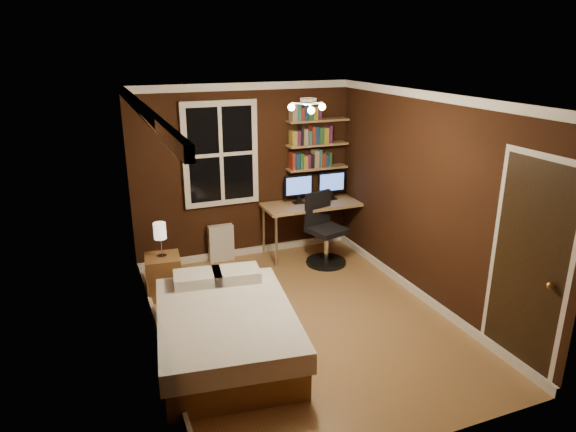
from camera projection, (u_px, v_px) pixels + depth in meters
name	position (u px, v px, depth m)	size (l,w,h in m)	color
floor	(302.00, 320.00, 5.87)	(4.20, 4.20, 0.00)	#94643B
wall_back	(245.00, 173.00, 7.32)	(3.20, 0.04, 2.50)	black
wall_left	(150.00, 236.00, 4.91)	(0.04, 4.20, 2.50)	black
wall_right	(428.00, 200.00, 6.03)	(0.04, 4.20, 2.50)	black
ceiling	(304.00, 97.00, 5.07)	(3.20, 4.20, 0.02)	white
window	(221.00, 154.00, 7.07)	(1.06, 0.06, 1.46)	white
door	(527.00, 269.00, 4.74)	(0.03, 0.82, 2.05)	black
door_knob	(550.00, 285.00, 4.47)	(0.06, 0.06, 0.06)	#C18945
ceiling_fixture	(308.00, 108.00, 5.01)	(0.44, 0.44, 0.18)	beige
bookshelf_lower	(317.00, 168.00, 7.59)	(0.92, 0.22, 0.03)	#98754A
books_row_lower	(317.00, 159.00, 7.55)	(0.66, 0.16, 0.23)	maroon
bookshelf_middle	(317.00, 144.00, 7.48)	(0.92, 0.22, 0.03)	#98754A
books_row_middle	(317.00, 136.00, 7.44)	(0.60, 0.16, 0.23)	navy
bookshelf_upper	(318.00, 120.00, 7.37)	(0.92, 0.22, 0.03)	#98754A
books_row_upper	(318.00, 111.00, 7.33)	(0.42, 0.16, 0.23)	#296031
bed	(226.00, 331.00, 5.15)	(1.55, 1.99, 0.62)	brown
nightstand	(164.00, 276.00, 6.37)	(0.42, 0.42, 0.52)	brown
bedside_lamp	(161.00, 240.00, 6.21)	(0.15, 0.15, 0.43)	beige
radiator	(221.00, 243.00, 7.40)	(0.36, 0.12, 0.53)	silver
desk	(318.00, 206.00, 7.55)	(1.65, 0.62, 0.78)	#98754A
monitor_left	(298.00, 189.00, 7.44)	(0.43, 0.12, 0.42)	black
monitor_right	(331.00, 186.00, 7.63)	(0.43, 0.12, 0.42)	black
desk_lamp	(361.00, 185.00, 7.62)	(0.14, 0.32, 0.44)	silver
office_chair	(324.00, 237.00, 7.28)	(0.57, 0.57, 1.03)	black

